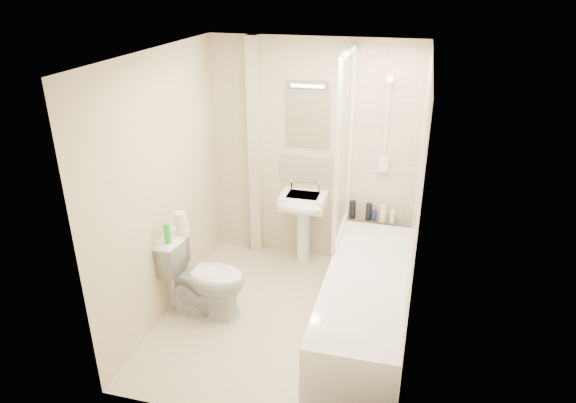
# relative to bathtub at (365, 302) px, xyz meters

# --- Properties ---
(floor) EXTENTS (2.50, 2.50, 0.00)m
(floor) POSITION_rel_bathtub_xyz_m (-0.75, -0.03, -0.29)
(floor) COLOR beige
(floor) RESTS_ON ground
(wall_back) EXTENTS (2.20, 0.02, 2.40)m
(wall_back) POSITION_rel_bathtub_xyz_m (-0.75, 1.22, 0.91)
(wall_back) COLOR beige
(wall_back) RESTS_ON ground
(wall_left) EXTENTS (0.02, 2.50, 2.40)m
(wall_left) POSITION_rel_bathtub_xyz_m (-1.85, -0.03, 0.91)
(wall_left) COLOR beige
(wall_left) RESTS_ON ground
(wall_right) EXTENTS (0.02, 2.50, 2.40)m
(wall_right) POSITION_rel_bathtub_xyz_m (0.35, -0.03, 0.91)
(wall_right) COLOR beige
(wall_right) RESTS_ON ground
(ceiling) EXTENTS (2.20, 2.50, 0.02)m
(ceiling) POSITION_rel_bathtub_xyz_m (-0.75, -0.03, 2.11)
(ceiling) COLOR white
(ceiling) RESTS_ON wall_back
(tile_back) EXTENTS (0.70, 0.01, 1.75)m
(tile_back) POSITION_rel_bathtub_xyz_m (0.00, 1.21, 1.14)
(tile_back) COLOR beige
(tile_back) RESTS_ON wall_back
(tile_right) EXTENTS (0.01, 2.10, 1.75)m
(tile_right) POSITION_rel_bathtub_xyz_m (0.34, 0.00, 1.14)
(tile_right) COLOR beige
(tile_right) RESTS_ON wall_right
(pipe_boxing) EXTENTS (0.12, 0.12, 2.40)m
(pipe_boxing) POSITION_rel_bathtub_xyz_m (-1.37, 1.16, 0.91)
(pipe_boxing) COLOR beige
(pipe_boxing) RESTS_ON ground
(splashback) EXTENTS (0.60, 0.02, 0.30)m
(splashback) POSITION_rel_bathtub_xyz_m (-0.80, 1.21, 0.74)
(splashback) COLOR beige
(splashback) RESTS_ON wall_back
(mirror) EXTENTS (0.46, 0.01, 0.60)m
(mirror) POSITION_rel_bathtub_xyz_m (-0.80, 1.21, 1.29)
(mirror) COLOR white
(mirror) RESTS_ON wall_back
(strip_light) EXTENTS (0.42, 0.07, 0.07)m
(strip_light) POSITION_rel_bathtub_xyz_m (-0.80, 1.19, 1.66)
(strip_light) COLOR silver
(strip_light) RESTS_ON wall_back
(bathtub) EXTENTS (0.70, 2.10, 0.55)m
(bathtub) POSITION_rel_bathtub_xyz_m (0.00, 0.00, 0.00)
(bathtub) COLOR white
(bathtub) RESTS_ON ground
(shower_screen) EXTENTS (0.04, 0.92, 1.80)m
(shower_screen) POSITION_rel_bathtub_xyz_m (-0.35, 0.77, 1.16)
(shower_screen) COLOR white
(shower_screen) RESTS_ON bathtub
(shower_fixture) EXTENTS (0.10, 0.16, 0.99)m
(shower_fixture) POSITION_rel_bathtub_xyz_m (-0.00, 1.17, 1.26)
(shower_fixture) COLOR white
(shower_fixture) RESTS_ON wall_back
(pedestal_sink) EXTENTS (0.48, 0.46, 0.93)m
(pedestal_sink) POSITION_rel_bathtub_xyz_m (-0.80, 0.99, 0.36)
(pedestal_sink) COLOR white
(pedestal_sink) RESTS_ON ground
(bottle_black_a) EXTENTS (0.07, 0.07, 0.20)m
(bottle_black_a) POSITION_rel_bathtub_xyz_m (-0.28, 1.13, 0.36)
(bottle_black_a) COLOR black
(bottle_black_a) RESTS_ON bathtub
(bottle_black_b) EXTENTS (0.06, 0.06, 0.19)m
(bottle_black_b) POSITION_rel_bathtub_xyz_m (-0.11, 1.13, 0.35)
(bottle_black_b) COLOR black
(bottle_black_b) RESTS_ON bathtub
(bottle_blue) EXTENTS (0.05, 0.05, 0.12)m
(bottle_blue) POSITION_rel_bathtub_xyz_m (-0.05, 1.13, 0.32)
(bottle_blue) COLOR navy
(bottle_blue) RESTS_ON bathtub
(bottle_cream) EXTENTS (0.07, 0.07, 0.18)m
(bottle_cream) POSITION_rel_bathtub_xyz_m (0.04, 1.13, 0.35)
(bottle_cream) COLOR beige
(bottle_cream) RESTS_ON bathtub
(bottle_white_b) EXTENTS (0.05, 0.05, 0.14)m
(bottle_white_b) POSITION_rel_bathtub_xyz_m (0.14, 1.13, 0.33)
(bottle_white_b) COLOR white
(bottle_white_b) RESTS_ON bathtub
(toilet) EXTENTS (0.44, 0.77, 0.78)m
(toilet) POSITION_rel_bathtub_xyz_m (-1.47, -0.11, 0.10)
(toilet) COLOR white
(toilet) RESTS_ON ground
(toilet_roll_lower) EXTENTS (0.12, 0.12, 0.11)m
(toilet_roll_lower) POSITION_rel_bathtub_xyz_m (-1.69, -0.03, 0.55)
(toilet_roll_lower) COLOR white
(toilet_roll_lower) RESTS_ON toilet
(toilet_roll_upper) EXTENTS (0.10, 0.10, 0.10)m
(toilet_roll_upper) POSITION_rel_bathtub_xyz_m (-1.69, -0.06, 0.65)
(toilet_roll_upper) COLOR white
(toilet_roll_upper) RESTS_ON toilet_roll_lower
(green_bottle) EXTENTS (0.06, 0.06, 0.19)m
(green_bottle) POSITION_rel_bathtub_xyz_m (-1.73, -0.24, 0.59)
(green_bottle) COLOR green
(green_bottle) RESTS_ON toilet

